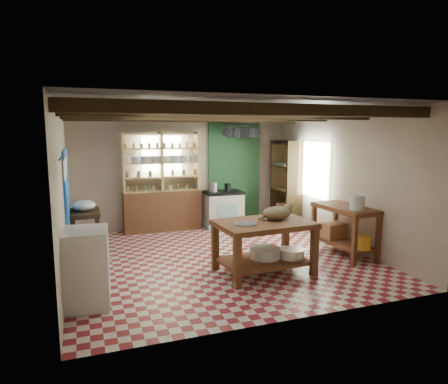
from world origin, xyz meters
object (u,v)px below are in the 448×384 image
object	(u,v)px
prep_table	(86,232)
cat	(277,213)
work_table	(264,247)
white_cabinet	(86,268)
stove	(224,209)
right_counter	(344,231)

from	to	relation	value
prep_table	cat	xyz separation A→B (m)	(2.86, -2.04, 0.54)
work_table	white_cabinet	distance (m)	2.66
stove	right_counter	xyz separation A→B (m)	(1.33, -2.73, 0.03)
prep_table	cat	bearing A→B (deg)	-35.07
work_table	prep_table	size ratio (longest dim) A/B	1.88
cat	right_counter	bearing A→B (deg)	-2.87
work_table	cat	bearing A→B (deg)	11.31
work_table	stove	distance (m)	3.11
stove	right_counter	size ratio (longest dim) A/B	0.69
work_table	right_counter	distance (m)	1.80
right_counter	work_table	bearing A→B (deg)	-171.78
work_table	prep_table	world-z (taller)	work_table
work_table	cat	world-z (taller)	cat
right_counter	stove	bearing A→B (deg)	112.85
prep_table	right_counter	bearing A→B (deg)	-21.43
white_cabinet	right_counter	size ratio (longest dim) A/B	0.80
work_table	cat	distance (m)	0.58
prep_table	cat	distance (m)	3.56
stove	prep_table	size ratio (longest dim) A/B	1.11
stove	prep_table	world-z (taller)	stove
cat	stove	bearing A→B (deg)	72.86
stove	right_counter	distance (m)	3.04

